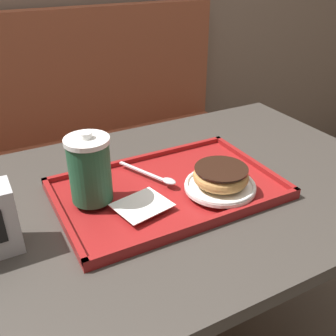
{
  "coord_description": "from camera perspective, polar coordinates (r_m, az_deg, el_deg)",
  "views": [
    {
      "loc": [
        -0.39,
        -0.68,
        1.2
      ],
      "look_at": [
        -0.03,
        -0.01,
        0.79
      ],
      "focal_mm": 42.0,
      "sensor_mm": 36.0,
      "label": 1
    }
  ],
  "objects": [
    {
      "name": "booth_bench",
      "position": [
        1.83,
        -11.68,
        -0.62
      ],
      "size": [
        1.4,
        0.44,
        1.0
      ],
      "color": "brown",
      "rests_on": "ground_plane"
    },
    {
      "name": "cafe_table",
      "position": [
        1.0,
        1.23,
        -9.91
      ],
      "size": [
        1.08,
        0.72,
        0.72
      ],
      "color": "#38332D",
      "rests_on": "ground_plane"
    },
    {
      "name": "serving_tray",
      "position": [
        0.89,
        0.0,
        -3.19
      ],
      "size": [
        0.49,
        0.32,
        0.02
      ],
      "color": "maroon",
      "rests_on": "cafe_table"
    },
    {
      "name": "napkin_paper",
      "position": [
        0.81,
        -3.8,
        -5.37
      ],
      "size": [
        0.12,
        0.11,
        0.0
      ],
      "rotation": [
        0.0,
        0.0,
        0.21
      ],
      "color": "white",
      "rests_on": "serving_tray"
    },
    {
      "name": "coffee_cup_front",
      "position": [
        0.81,
        -11.29,
        -0.16
      ],
      "size": [
        0.09,
        0.09,
        0.15
      ],
      "color": "#235638",
      "rests_on": "serving_tray"
    },
    {
      "name": "plate_with_chocolate_donut",
      "position": [
        0.87,
        7.57,
        -2.54
      ],
      "size": [
        0.16,
        0.16,
        0.01
      ],
      "color": "white",
      "rests_on": "serving_tray"
    },
    {
      "name": "donut_chocolate_glazed",
      "position": [
        0.85,
        7.68,
        -1.06
      ],
      "size": [
        0.12,
        0.12,
        0.04
      ],
      "color": "tan",
      "rests_on": "plate_with_chocolate_donut"
    },
    {
      "name": "spoon",
      "position": [
        0.89,
        -1.26,
        -1.4
      ],
      "size": [
        0.08,
        0.16,
        0.01
      ],
      "rotation": [
        0.0,
        0.0,
        5.12
      ],
      "color": "silver",
      "rests_on": "serving_tray"
    }
  ]
}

